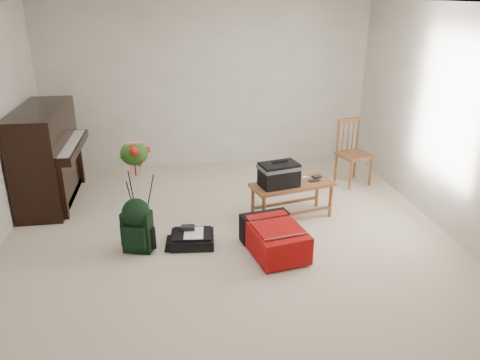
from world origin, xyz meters
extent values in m
cube|color=beige|center=(0.00, 0.00, 0.00)|extent=(5.00, 5.50, 0.01)
cube|color=white|center=(0.00, 0.00, 2.50)|extent=(5.00, 5.50, 0.01)
cube|color=silver|center=(0.00, 2.75, 1.25)|extent=(5.00, 0.04, 2.50)
cube|color=silver|center=(2.50, 0.00, 1.25)|extent=(0.04, 5.50, 2.50)
cube|color=black|center=(-2.20, 1.60, 0.62)|extent=(0.55, 1.50, 1.25)
cube|color=black|center=(-1.90, 1.60, 0.73)|extent=(0.28, 1.30, 0.10)
cube|color=white|center=(-1.90, 1.60, 0.78)|extent=(0.22, 1.20, 0.02)
cube|color=black|center=(-2.15, 1.60, 0.05)|extent=(0.45, 1.30, 0.10)
cube|color=brown|center=(0.83, 0.64, 0.43)|extent=(1.07, 0.62, 0.04)
cylinder|color=brown|center=(0.38, 0.48, 0.21)|extent=(0.04, 0.04, 0.41)
cylinder|color=brown|center=(0.38, 0.80, 0.21)|extent=(0.04, 0.04, 0.41)
cylinder|color=brown|center=(1.28, 0.48, 0.21)|extent=(0.04, 0.04, 0.41)
cylinder|color=brown|center=(1.28, 0.80, 0.21)|extent=(0.04, 0.04, 0.41)
cube|color=brown|center=(1.97, 1.58, 0.43)|extent=(0.50, 0.50, 0.04)
cylinder|color=brown|center=(1.80, 1.41, 0.21)|extent=(0.03, 0.03, 0.41)
cylinder|color=brown|center=(1.80, 1.75, 0.21)|extent=(0.03, 0.03, 0.41)
cylinder|color=brown|center=(2.15, 1.41, 0.21)|extent=(0.03, 0.03, 0.41)
cylinder|color=brown|center=(2.15, 1.75, 0.21)|extent=(0.03, 0.03, 0.41)
cube|color=brown|center=(1.97, 1.75, 0.90)|extent=(0.36, 0.14, 0.06)
cylinder|color=brown|center=(1.80, 1.75, 0.67)|extent=(0.03, 0.03, 0.50)
cylinder|color=brown|center=(2.15, 1.75, 0.67)|extent=(0.03, 0.03, 0.50)
cube|color=red|center=(0.44, -0.17, 0.17)|extent=(0.65, 0.85, 0.30)
cube|color=black|center=(0.44, 0.12, 0.17)|extent=(0.56, 0.28, 0.32)
cube|color=red|center=(0.44, -0.23, 0.33)|extent=(0.53, 0.52, 0.02)
cube|color=silver|center=(0.44, -0.45, 0.33)|extent=(0.47, 0.11, 0.01)
cube|color=black|center=(-0.41, 0.13, 0.06)|extent=(0.50, 0.42, 0.11)
cube|color=black|center=(-0.41, 0.13, 0.13)|extent=(0.44, 0.35, 0.03)
cube|color=white|center=(-0.40, 0.11, 0.15)|extent=(0.23, 0.30, 0.01)
cube|color=black|center=(-0.46, 0.19, 0.17)|extent=(0.16, 0.11, 0.05)
cube|color=black|center=(-0.99, 0.09, 0.23)|extent=(0.34, 0.27, 0.45)
cube|color=black|center=(-0.99, -0.02, 0.20)|extent=(0.25, 0.12, 0.26)
sphere|color=black|center=(-0.99, 0.09, 0.45)|extent=(0.29, 0.29, 0.29)
cube|color=black|center=(-1.06, 0.19, 0.22)|extent=(0.05, 0.04, 0.40)
cube|color=black|center=(-0.92, 0.19, 0.22)|extent=(0.05, 0.04, 0.40)
cylinder|color=black|center=(-0.98, 0.33, 0.92)|extent=(0.01, 0.01, 0.31)
ellipsoid|color=#28571B|center=(-0.98, 0.33, 1.02)|extent=(0.29, 0.21, 0.27)
cube|color=#F0382A|center=(-0.98, 0.31, 1.11)|extent=(0.14, 0.04, 0.08)
camera|label=1|loc=(-0.56, -4.42, 2.58)|focal=35.00mm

